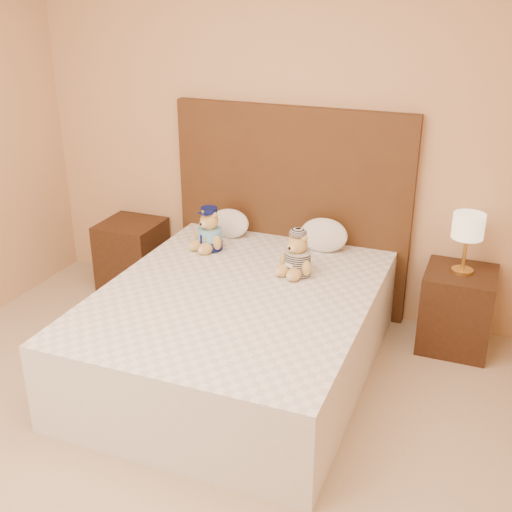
{
  "coord_description": "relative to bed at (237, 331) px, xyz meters",
  "views": [
    {
      "loc": [
        1.39,
        -2.01,
        2.29
      ],
      "look_at": [
        0.03,
        1.45,
        0.69
      ],
      "focal_mm": 45.0,
      "sensor_mm": 36.0,
      "label": 1
    }
  ],
  "objects": [
    {
      "name": "teddy_prisoner",
      "position": [
        0.26,
        0.37,
        0.42
      ],
      "size": [
        0.34,
        0.33,
        0.29
      ],
      "primitive_type": null,
      "rotation": [
        0.0,
        0.0,
        -0.39
      ],
      "color": "#B08A44",
      "rests_on": "bed"
    },
    {
      "name": "lamp",
      "position": [
        1.25,
        0.8,
        0.57
      ],
      "size": [
        0.2,
        0.2,
        0.4
      ],
      "color": "gold",
      "rests_on": "nightstand_right"
    },
    {
      "name": "nightstand_right",
      "position": [
        1.25,
        0.8,
        -0.0
      ],
      "size": [
        0.45,
        0.45,
        0.55
      ],
      "primitive_type": "cube",
      "color": "#3B1F12",
      "rests_on": "ground"
    },
    {
      "name": "pillow_right",
      "position": [
        0.3,
        0.83,
        0.4
      ],
      "size": [
        0.34,
        0.22,
        0.24
      ],
      "primitive_type": "ellipsoid",
      "color": "white",
      "rests_on": "bed"
    },
    {
      "name": "headboard",
      "position": [
        0.0,
        1.01,
        0.47
      ],
      "size": [
        1.75,
        0.08,
        1.5
      ],
      "primitive_type": "cube",
      "color": "#462C15",
      "rests_on": "ground"
    },
    {
      "name": "nightstand_left",
      "position": [
        -1.25,
        0.8,
        -0.0
      ],
      "size": [
        0.45,
        0.45,
        0.55
      ],
      "primitive_type": "cube",
      "color": "#3B1F12",
      "rests_on": "ground"
    },
    {
      "name": "ground",
      "position": [
        0.0,
        -1.2,
        -0.28
      ],
      "size": [
        4.0,
        4.5,
        0.0
      ],
      "primitive_type": "cube",
      "color": "tan",
      "rests_on": "ground"
    },
    {
      "name": "pillow_left",
      "position": [
        -0.41,
        0.83,
        0.38
      ],
      "size": [
        0.31,
        0.2,
        0.22
      ],
      "primitive_type": "ellipsoid",
      "color": "white",
      "rests_on": "bed"
    },
    {
      "name": "bed",
      "position": [
        0.0,
        0.0,
        0.0
      ],
      "size": [
        1.6,
        2.0,
        0.55
      ],
      "color": "white",
      "rests_on": "ground"
    },
    {
      "name": "room_walls",
      "position": [
        0.0,
        -0.74,
        1.53
      ],
      "size": [
        4.04,
        4.52,
        2.72
      ],
      "color": "tan",
      "rests_on": "ground"
    },
    {
      "name": "teddy_police",
      "position": [
        -0.44,
        0.55,
        0.43
      ],
      "size": [
        0.34,
        0.33,
        0.3
      ],
      "primitive_type": null,
      "rotation": [
        0.0,
        0.0,
        -0.39
      ],
      "color": "#B08A44",
      "rests_on": "bed"
    }
  ]
}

